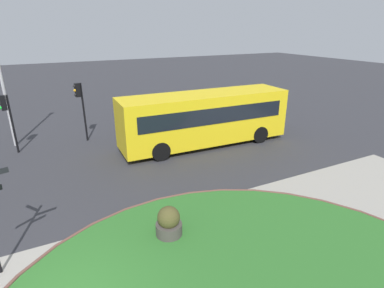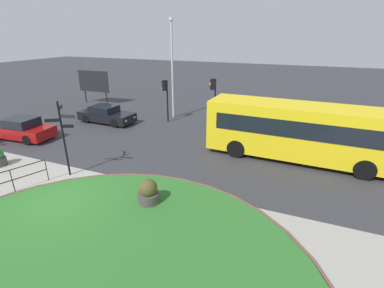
% 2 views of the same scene
% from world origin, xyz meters
% --- Properties ---
extents(bus_yellow, '(9.84, 2.78, 3.02)m').
position_xyz_m(bus_yellow, '(8.61, 8.42, 1.63)').
color(bus_yellow, yellow).
rests_on(bus_yellow, ground).
extents(traffic_light_near, '(0.49, 0.30, 3.21)m').
position_xyz_m(traffic_light_near, '(-1.30, 11.97, 2.36)').
color(traffic_light_near, black).
rests_on(traffic_light_near, ground).
extents(traffic_light_far, '(0.48, 0.31, 3.50)m').
position_xyz_m(traffic_light_far, '(2.43, 12.21, 2.57)').
color(traffic_light_far, black).
rests_on(traffic_light_far, ground).
extents(lamppost_tall, '(0.32, 0.32, 7.58)m').
position_xyz_m(lamppost_tall, '(-1.32, 13.28, 4.08)').
color(lamppost_tall, '#B7B7BC').
rests_on(lamppost_tall, ground).
extents(planter_near_signpost, '(0.87, 0.87, 1.11)m').
position_xyz_m(planter_near_signpost, '(3.38, 1.45, 0.50)').
color(planter_near_signpost, '#47423D').
rests_on(planter_near_signpost, ground).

